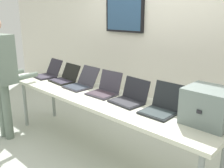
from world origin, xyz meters
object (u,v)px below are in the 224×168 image
(person, at_px, (0,68))
(workbench, at_px, (99,99))
(laptop_station_0, at_px, (48,73))
(laptop_station_1, at_px, (65,78))
(equipment_box, at_px, (209,106))
(laptop_station_2, at_px, (81,83))
(laptop_station_4, at_px, (130,97))
(laptop_station_3, at_px, (105,89))
(laptop_station_5, at_px, (161,106))

(person, bearing_deg, workbench, 26.75)
(laptop_station_0, xyz_separation_m, laptop_station_1, (0.41, 0.02, -0.00))
(workbench, relative_size, laptop_station_1, 7.90)
(equipment_box, relative_size, laptop_station_2, 0.96)
(laptop_station_0, relative_size, laptop_station_4, 1.08)
(laptop_station_4, height_order, person, person)
(laptop_station_3, bearing_deg, equipment_box, 2.01)
(equipment_box, height_order, laptop_station_4, equipment_box)
(workbench, relative_size, person, 1.81)
(equipment_box, height_order, laptop_station_2, equipment_box)
(laptop_station_1, distance_m, laptop_station_5, 1.63)
(laptop_station_3, bearing_deg, laptop_station_0, -179.85)
(laptop_station_3, bearing_deg, laptop_station_2, -179.14)
(laptop_station_0, relative_size, laptop_station_5, 1.17)
(laptop_station_0, bearing_deg, laptop_station_5, -0.56)
(laptop_station_5, bearing_deg, laptop_station_0, 179.44)
(laptop_station_3, xyz_separation_m, person, (-1.24, -0.71, 0.18))
(laptop_station_2, bearing_deg, laptop_station_5, -0.78)
(workbench, bearing_deg, person, -153.25)
(laptop_station_0, xyz_separation_m, laptop_station_5, (2.04, -0.02, 0.01))
(equipment_box, xyz_separation_m, laptop_station_0, (-2.47, -0.05, -0.10))
(equipment_box, xyz_separation_m, laptop_station_2, (-1.67, -0.05, -0.10))
(laptop_station_1, bearing_deg, laptop_station_4, -1.41)
(laptop_station_0, bearing_deg, laptop_station_4, -0.50)
(laptop_station_0, bearing_deg, person, -90.38)
(laptop_station_0, relative_size, person, 0.24)
(workbench, xyz_separation_m, person, (-1.23, -0.62, 0.29))
(laptop_station_2, distance_m, laptop_station_4, 0.83)
(laptop_station_3, distance_m, laptop_station_4, 0.40)
(laptop_station_5, bearing_deg, laptop_station_4, 179.20)
(workbench, height_order, equipment_box, equipment_box)
(laptop_station_4, bearing_deg, laptop_station_0, 179.50)
(equipment_box, xyz_separation_m, laptop_station_4, (-0.83, -0.06, -0.10))
(equipment_box, relative_size, laptop_station_0, 0.97)
(laptop_station_0, height_order, laptop_station_4, same)
(laptop_station_0, bearing_deg, laptop_station_2, -0.22)
(equipment_box, distance_m, laptop_station_0, 2.47)
(workbench, distance_m, laptop_station_0, 1.24)
(equipment_box, distance_m, laptop_station_3, 1.24)
(laptop_station_2, height_order, laptop_station_4, same)
(equipment_box, distance_m, laptop_station_5, 0.45)
(equipment_box, bearing_deg, laptop_station_4, -175.82)
(laptop_station_2, bearing_deg, laptop_station_4, -0.77)
(laptop_station_3, height_order, laptop_station_5, laptop_station_5)
(laptop_station_5, bearing_deg, equipment_box, 8.82)
(equipment_box, bearing_deg, laptop_station_1, -179.14)
(laptop_station_2, distance_m, person, 1.09)
(laptop_station_4, bearing_deg, workbench, -170.28)
(laptop_station_2, height_order, laptop_station_5, laptop_station_5)
(equipment_box, relative_size, laptop_station_4, 1.05)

